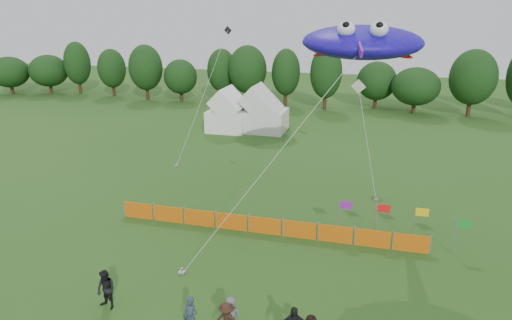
% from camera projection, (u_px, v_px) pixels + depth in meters
% --- Properties ---
extents(treeline, '(104.57, 8.78, 8.36)m').
position_uv_depth(treeline, '(347.00, 77.00, 58.08)').
color(treeline, '#382314').
rests_on(treeline, ground).
extents(tent_left, '(4.15, 4.15, 3.66)m').
position_uv_depth(tent_left, '(229.00, 113.00, 48.29)').
color(tent_left, white).
rests_on(tent_left, ground).
extents(tent_right, '(5.25, 4.20, 3.71)m').
position_uv_depth(tent_right, '(262.00, 114.00, 48.10)').
color(tent_right, silver).
rests_on(tent_right, ground).
extents(barrier_fence, '(17.90, 0.06, 1.00)m').
position_uv_depth(barrier_fence, '(265.00, 226.00, 26.05)').
color(barrier_fence, '#CA5A0B').
rests_on(barrier_fence, ground).
extents(flag_row, '(6.73, 0.69, 2.28)m').
position_uv_depth(flag_row, '(397.00, 220.00, 24.59)').
color(flag_row, gray).
rests_on(flag_row, ground).
extents(spectator_a, '(0.70, 0.51, 1.76)m').
position_uv_depth(spectator_a, '(191.00, 317.00, 17.67)').
color(spectator_a, '#293944').
rests_on(spectator_a, ground).
extents(spectator_b, '(1.01, 0.88, 1.79)m').
position_uv_depth(spectator_b, '(106.00, 290.00, 19.38)').
color(spectator_b, black).
rests_on(spectator_b, ground).
extents(spectator_e, '(0.88, 0.61, 1.71)m').
position_uv_depth(spectator_e, '(231.00, 317.00, 17.74)').
color(spectator_e, '#55565B').
rests_on(spectator_e, ground).
extents(stingray_kite, '(11.31, 15.18, 11.79)m').
position_uv_depth(stingray_kite, '(364.00, 42.00, 23.66)').
color(stingray_kite, '#210EC8').
rests_on(stingray_kite, ground).
extents(small_kite_white, '(2.63, 5.84, 7.35)m').
position_uv_depth(small_kite_white, '(363.00, 118.00, 33.24)').
color(small_kite_white, white).
rests_on(small_kite_white, ground).
extents(small_kite_dark, '(1.80, 10.59, 10.84)m').
position_uv_depth(small_kite_dark, '(208.00, 84.00, 40.90)').
color(small_kite_dark, black).
rests_on(small_kite_dark, ground).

